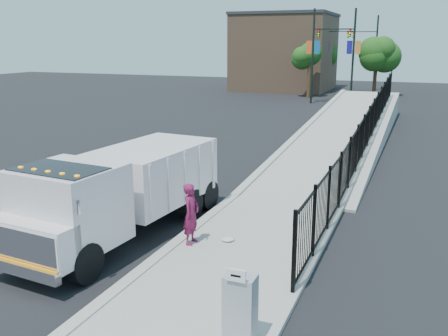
% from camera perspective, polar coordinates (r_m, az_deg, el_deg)
% --- Properties ---
extents(ground, '(120.00, 120.00, 0.00)m').
position_cam_1_polar(ground, '(13.93, -4.54, -8.18)').
color(ground, black).
rests_on(ground, ground).
extents(sidewalk, '(3.55, 12.00, 0.12)m').
position_cam_1_polar(sidewalk, '(11.53, -0.22, -12.83)').
color(sidewalk, '#9E998E').
rests_on(sidewalk, ground).
extents(curb, '(0.30, 12.00, 0.16)m').
position_cam_1_polar(curb, '(12.29, -8.73, -11.09)').
color(curb, '#ADAAA3').
rests_on(curb, ground).
extents(ramp, '(3.95, 24.06, 3.19)m').
position_cam_1_polar(ramp, '(28.26, 13.95, 3.04)').
color(ramp, '#9E998E').
rests_on(ramp, ground).
extents(iron_fence, '(0.10, 28.00, 1.80)m').
position_cam_1_polar(iron_fence, '(24.03, 16.08, 3.15)').
color(iron_fence, black).
rests_on(iron_fence, ground).
extents(truck, '(2.96, 7.44, 2.49)m').
position_cam_1_polar(truck, '(13.89, -12.00, -2.41)').
color(truck, black).
rests_on(truck, ground).
extents(worker, '(0.40, 0.60, 1.63)m').
position_cam_1_polar(worker, '(13.11, -3.77, -5.25)').
color(worker, maroon).
rests_on(worker, sidewalk).
extents(utility_cabinet, '(0.55, 0.40, 1.25)m').
position_cam_1_polar(utility_cabinet, '(9.14, 1.86, -15.73)').
color(utility_cabinet, gray).
rests_on(utility_cabinet, sidewalk).
extents(arrow_sign, '(0.35, 0.04, 0.22)m').
position_cam_1_polar(arrow_sign, '(8.61, 1.39, -12.18)').
color(arrow_sign, white).
rests_on(arrow_sign, utility_cabinet).
extents(debris, '(0.38, 0.38, 0.09)m').
position_cam_1_polar(debris, '(13.52, 0.43, -8.09)').
color(debris, silver).
rests_on(debris, sidewalk).
extents(light_pole_0, '(3.78, 0.22, 8.00)m').
position_cam_1_polar(light_pole_0, '(44.61, 10.51, 12.85)').
color(light_pole_0, black).
rests_on(light_pole_0, ground).
extents(light_pole_1, '(3.78, 0.22, 8.00)m').
position_cam_1_polar(light_pole_1, '(45.07, 14.17, 12.67)').
color(light_pole_1, black).
rests_on(light_pole_1, ground).
extents(light_pole_2, '(3.77, 0.22, 8.00)m').
position_cam_1_polar(light_pole_2, '(55.44, 11.62, 13.04)').
color(light_pole_2, black).
rests_on(light_pole_2, ground).
extents(light_pole_3, '(3.78, 0.22, 8.00)m').
position_cam_1_polar(light_pole_3, '(57.65, 16.66, 12.78)').
color(light_pole_3, black).
rests_on(light_pole_3, ground).
extents(tree_0, '(2.28, 2.28, 5.14)m').
position_cam_1_polar(tree_0, '(49.04, 9.80, 12.47)').
color(tree_0, '#382314').
rests_on(tree_0, ground).
extents(tree_1, '(2.84, 2.84, 5.42)m').
position_cam_1_polar(tree_1, '(51.97, 17.03, 12.20)').
color(tree_1, '#382314').
rests_on(tree_1, ground).
extents(tree_2, '(2.97, 2.97, 5.49)m').
position_cam_1_polar(tree_2, '(59.53, 11.37, 12.73)').
color(tree_2, '#382314').
rests_on(tree_2, ground).
extents(building, '(10.00, 10.00, 8.00)m').
position_cam_1_polar(building, '(57.46, 7.00, 12.89)').
color(building, '#8C664C').
rests_on(building, ground).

